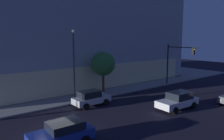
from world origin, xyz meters
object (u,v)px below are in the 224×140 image
(sidewalk_tree, at_px, (103,64))
(car_silver, at_px, (91,98))
(modern_building, at_px, (69,20))
(car_white, at_px, (178,100))
(street_lamp_sidewalk, at_px, (74,57))
(traffic_light_far_corner, at_px, (177,58))
(car_blue, at_px, (62,133))

(sidewalk_tree, distance_m, car_silver, 5.86)
(modern_building, xyz_separation_m, car_white, (0.81, -22.25, -9.36))
(street_lamp_sidewalk, distance_m, car_white, 11.98)
(modern_building, relative_size, traffic_light_far_corner, 5.82)
(modern_building, xyz_separation_m, sidewalk_tree, (-1.86, -12.87, -6.30))
(traffic_light_far_corner, bearing_deg, car_silver, -178.46)
(traffic_light_far_corner, xyz_separation_m, sidewalk_tree, (-11.43, 2.74, -0.37))
(car_white, bearing_deg, car_silver, 136.33)
(car_silver, bearing_deg, car_blue, -134.87)
(traffic_light_far_corner, height_order, car_silver, traffic_light_far_corner)
(car_blue, relative_size, car_white, 0.89)
(car_blue, distance_m, car_white, 12.73)
(car_silver, bearing_deg, modern_building, 70.39)
(car_blue, height_order, car_white, car_white)
(street_lamp_sidewalk, distance_m, sidewalk_tree, 4.76)
(sidewalk_tree, bearing_deg, car_white, -74.11)
(modern_building, bearing_deg, car_white, -87.90)
(modern_building, xyz_separation_m, street_lamp_sidewalk, (-6.38, -13.68, -5.09))
(street_lamp_sidewalk, distance_m, car_silver, 4.94)
(sidewalk_tree, bearing_deg, car_silver, -140.69)
(traffic_light_far_corner, xyz_separation_m, car_white, (-8.76, -6.64, -3.42))
(car_blue, bearing_deg, traffic_light_far_corner, 17.18)
(street_lamp_sidewalk, height_order, sidewalk_tree, street_lamp_sidewalk)
(street_lamp_sidewalk, bearing_deg, modern_building, 64.99)
(traffic_light_far_corner, relative_size, car_blue, 1.45)
(traffic_light_far_corner, relative_size, sidewalk_tree, 1.15)
(traffic_light_far_corner, height_order, car_blue, traffic_light_far_corner)
(sidewalk_tree, relative_size, car_white, 1.12)
(car_silver, bearing_deg, car_white, -43.67)
(modern_building, bearing_deg, car_blue, -118.16)
(sidewalk_tree, height_order, car_white, sidewalk_tree)
(modern_building, height_order, traffic_light_far_corner, modern_building)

